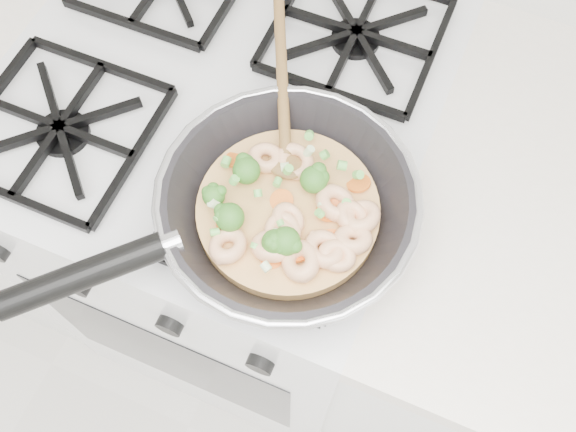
% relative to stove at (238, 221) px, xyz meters
% --- Properties ---
extents(stove, '(0.60, 0.60, 0.92)m').
position_rel_stove_xyz_m(stove, '(0.00, 0.00, 0.00)').
color(stove, silver).
rests_on(stove, ground).
extents(skillet, '(0.39, 0.55, 0.09)m').
position_rel_stove_xyz_m(skillet, '(0.17, -0.16, 0.50)').
color(skillet, black).
rests_on(skillet, stove).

